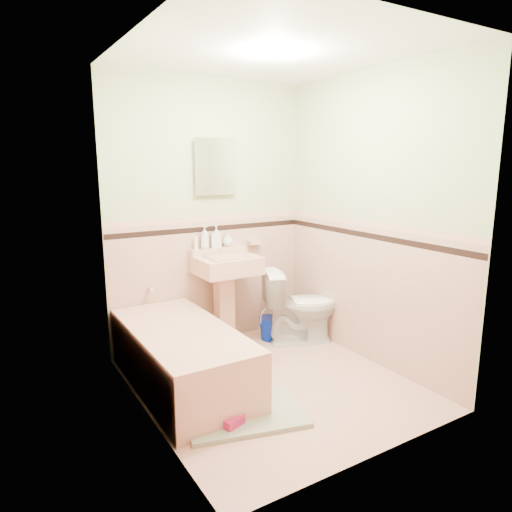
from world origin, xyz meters
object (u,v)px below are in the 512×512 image
soap_bottle_right (228,239)px  shoe (234,421)px  medicine_cabinet (215,167)px  toilet (301,306)px  bathtub (182,359)px  bucket (270,328)px  soap_bottle_left (205,237)px  soap_bottle_mid (216,237)px  sink (227,302)px

soap_bottle_right → shoe: (-0.74, -1.46, -0.95)m
medicine_cabinet → toilet: medicine_cabinet is taller
medicine_cabinet → soap_bottle_right: bearing=-15.0°
soap_bottle_right → toilet: bearing=-37.4°
bathtub → soap_bottle_right: 1.32m
bucket → shoe: size_ratio=1.53×
bathtub → soap_bottle_left: bearing=52.5°
medicine_cabinet → shoe: (-0.63, -1.49, -1.64)m
soap_bottle_left → shoe: size_ratio=1.41×
soap_bottle_right → soap_bottle_mid: bearing=180.0°
medicine_cabinet → soap_bottle_left: (-0.13, -0.03, -0.65)m
soap_bottle_mid → shoe: size_ratio=1.39×
soap_bottle_mid → bucket: 1.07m
sink → soap_bottle_right: size_ratio=6.82×
soap_bottle_right → shoe: soap_bottle_right is taller
toilet → bathtub: bearing=123.0°
toilet → soap_bottle_right: bearing=74.2°
soap_bottle_left → bucket: 1.13m
soap_bottle_left → toilet: soap_bottle_left is taller
bathtub → toilet: (1.36, 0.28, 0.14)m
toilet → shoe: toilet is taller
sink → bucket: (0.45, -0.06, -0.33)m
toilet → shoe: size_ratio=4.86×
shoe → medicine_cabinet: bearing=48.6°
bathtub → soap_bottle_mid: bearing=46.8°
soap_bottle_mid → medicine_cabinet: bearing=66.0°
soap_bottle_mid → bucket: size_ratio=0.91×
soap_bottle_mid → toilet: bearing=-32.0°
medicine_cabinet → soap_bottle_mid: size_ratio=2.30×
medicine_cabinet → bucket: 1.67m
toilet → bucket: size_ratio=3.19×
toilet → medicine_cabinet: bearing=77.2°
medicine_cabinet → toilet: size_ratio=0.66×
bathtub → soap_bottle_right: bearing=41.9°
soap_bottle_left → soap_bottle_mid: bearing=0.0°
soap_bottle_left → toilet: (0.81, -0.43, -0.69)m
sink → medicine_cabinet: (0.00, 0.21, 1.26)m
toilet → bucket: 0.39m
toilet → bucket: (-0.23, 0.19, -0.25)m
soap_bottle_right → bucket: (0.34, -0.24, -0.89)m
sink → shoe: (-0.63, -1.28, -0.38)m
bathtub → bucket: bearing=22.5°
soap_bottle_left → soap_bottle_mid: (0.12, 0.00, -0.00)m
bucket → medicine_cabinet: bearing=148.9°
soap_bottle_right → bucket: size_ratio=0.57×
soap_bottle_mid → shoe: bearing=-112.8°
medicine_cabinet → bucket: bearing=-31.1°
sink → bucket: size_ratio=3.87×
soap_bottle_right → bathtub: bearing=-138.1°
sink → shoe: 1.48m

